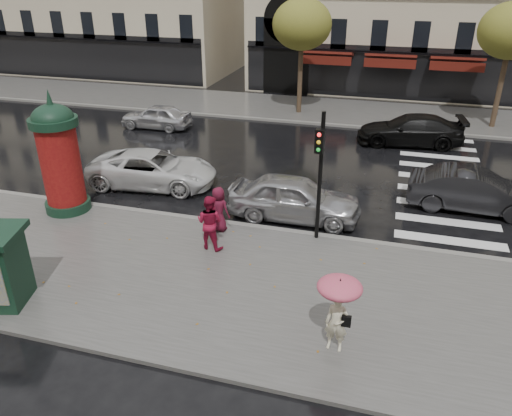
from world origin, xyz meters
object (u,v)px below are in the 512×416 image
(woman_red, at_px, (210,222))
(car_far_silver, at_px, (156,116))
(woman_umbrella, at_px, (338,303))
(morris_column, at_px, (59,155))
(car_darkgrey, at_px, (474,191))
(man_burgundy, at_px, (219,209))
(traffic_light, at_px, (320,166))
(car_silver, at_px, (295,198))
(car_black, at_px, (410,130))
(car_white, at_px, (153,169))

(woman_red, distance_m, car_far_silver, 13.93)
(woman_umbrella, bearing_deg, morris_column, 155.71)
(woman_umbrella, distance_m, morris_column, 11.55)
(car_darkgrey, relative_size, car_far_silver, 1.20)
(morris_column, relative_size, car_far_silver, 1.14)
(man_burgundy, distance_m, traffic_light, 3.73)
(traffic_light, relative_size, car_silver, 0.90)
(morris_column, relative_size, car_black, 0.85)
(car_white, bearing_deg, woman_umbrella, -138.36)
(man_burgundy, height_order, car_darkgrey, man_burgundy)
(car_white, xyz_separation_m, car_black, (10.12, 8.36, 0.03))
(man_burgundy, bearing_deg, woman_umbrella, 148.17)
(woman_red, bearing_deg, man_burgundy, -75.05)
(car_darkgrey, distance_m, car_white, 12.49)
(man_burgundy, relative_size, car_darkgrey, 0.33)
(woman_red, distance_m, traffic_light, 3.86)
(woman_umbrella, relative_size, traffic_light, 0.46)
(man_burgundy, distance_m, car_darkgrey, 9.46)
(woman_red, xyz_separation_m, car_white, (-4.13, 4.29, -0.29))
(man_burgundy, distance_m, car_white, 5.07)
(woman_red, distance_m, car_darkgrey, 9.95)
(car_silver, bearing_deg, car_black, -22.92)
(car_silver, bearing_deg, morris_column, 101.68)
(man_burgundy, relative_size, car_far_silver, 0.40)
(woman_umbrella, height_order, car_black, woman_umbrella)
(woman_umbrella, distance_m, car_silver, 7.01)
(morris_column, xyz_separation_m, car_black, (12.03, 11.49, -1.49))
(traffic_light, distance_m, car_darkgrey, 6.80)
(woman_umbrella, distance_m, man_burgundy, 6.64)
(woman_red, bearing_deg, car_white, -37.33)
(woman_red, relative_size, car_silver, 0.38)
(woman_red, xyz_separation_m, car_black, (5.99, 12.65, -0.26))
(woman_red, xyz_separation_m, car_darkgrey, (8.31, 5.47, -0.24))
(woman_umbrella, height_order, woman_red, woman_umbrella)
(car_darkgrey, xyz_separation_m, car_white, (-12.43, -1.19, -0.05))
(car_black, bearing_deg, car_far_silver, -92.56)
(morris_column, distance_m, traffic_light, 9.19)
(morris_column, xyz_separation_m, traffic_light, (9.17, 0.34, 0.45))
(man_burgundy, distance_m, car_silver, 2.85)
(man_burgundy, xyz_separation_m, morris_column, (-5.91, -0.02, 1.34))
(car_black, bearing_deg, car_darkgrey, 11.19)
(woman_umbrella, distance_m, traffic_light, 5.40)
(car_white, bearing_deg, car_black, -56.31)
(man_burgundy, bearing_deg, traffic_light, -160.25)
(woman_umbrella, xyz_separation_m, car_white, (-8.59, 7.87, -0.70))
(morris_column, relative_size, car_white, 0.85)
(morris_column, height_order, car_silver, morris_column)
(car_white, relative_size, car_black, 1.00)
(car_darkgrey, height_order, car_black, car_darkgrey)
(morris_column, xyz_separation_m, car_silver, (8.12, 1.82, -1.44))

